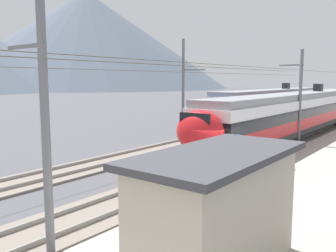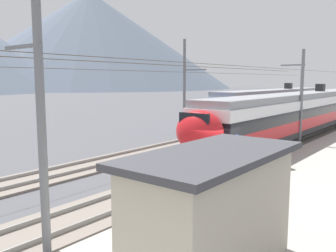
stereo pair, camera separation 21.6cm
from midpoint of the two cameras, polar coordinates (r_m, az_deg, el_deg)
The scene contains 16 objects.
ground_plane at distance 18.67m, azimuth 9.02°, elevation -8.10°, with size 400.00×400.00×0.00m, color #4C4C51.
platform_slab at distance 16.89m, azimuth 23.84°, elevation -9.76°, with size 120.00×8.27×0.31m, color #A39E93.
track_near at distance 19.25m, azimuth 5.84°, elevation -7.36°, with size 120.00×3.00×0.28m.
track_far at distance 22.84m, azimuth -6.65°, elevation -5.02°, with size 120.00×3.00×0.28m.
train_near_platform at distance 32.79m, azimuth 20.55°, elevation 2.15°, with size 33.01×2.98×4.27m.
train_far_track at distance 42.73m, azimuth 16.60°, elevation 3.41°, with size 26.61×3.02×4.27m.
catenary_mast_west at distance 10.23m, azimuth -19.26°, elevation 1.64°, with size 44.55×1.77×7.67m.
catenary_mast_mid at distance 27.90m, azimuth 20.42°, elevation 4.51°, with size 44.55×1.77×7.12m.
catenary_mast_far_side at distance 30.57m, azimuth 3.02°, elevation 6.15°, with size 44.55×2.32×8.34m.
platform_sign at distance 15.96m, azimuth 10.81°, elevation -3.57°, with size 0.70×0.08×2.24m.
passenger_walking at distance 12.52m, azimuth 8.03°, elevation -9.85°, with size 0.53×0.22×1.69m.
handbag_beside_passenger at distance 13.31m, azimuth 9.41°, elevation -12.41°, with size 0.32×0.18×0.42m.
handbag_near_sign at distance 15.75m, azimuth 9.37°, elevation -9.36°, with size 0.32×0.18×0.37m.
potted_plant_platform_edge at distance 19.91m, azimuth 18.33°, elevation -5.15°, with size 0.57×0.57×0.78m.
platform_shelter at distance 8.84m, azimuth 7.89°, elevation -13.35°, with size 5.04×2.39×2.99m.
mountain_right_ridge at distance 226.04m, azimuth -12.28°, elevation 13.18°, with size 167.68×167.68×57.01m, color #515B6B.
Camera 2 is at (-15.66, -8.85, 4.95)m, focal length 38.37 mm.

